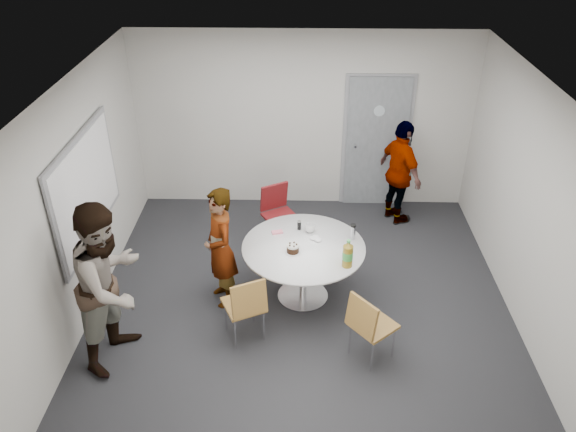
{
  "coord_description": "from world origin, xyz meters",
  "views": [
    {
      "loc": [
        -0.04,
        -5.33,
        4.5
      ],
      "look_at": [
        -0.17,
        0.25,
        1.08
      ],
      "focal_mm": 35.0,
      "sensor_mm": 36.0,
      "label": 1
    }
  ],
  "objects_px": {
    "person_main": "(220,248)",
    "person_right": "(400,173)",
    "person_left": "(110,284)",
    "chair_near_right": "(368,322)",
    "chair_far": "(278,209)",
    "door": "(376,143)",
    "table": "(306,254)",
    "chair_near_left": "(246,304)",
    "whiteboard": "(86,188)"
  },
  "relations": [
    {
      "from": "chair_far",
      "to": "person_right",
      "type": "xyz_separation_m",
      "value": [
        1.75,
        0.63,
        0.25
      ]
    },
    {
      "from": "whiteboard",
      "to": "chair_near_left",
      "type": "bearing_deg",
      "value": -25.08
    },
    {
      "from": "person_main",
      "to": "chair_near_left",
      "type": "bearing_deg",
      "value": 2.87
    },
    {
      "from": "person_main",
      "to": "table",
      "type": "bearing_deg",
      "value": 69.08
    },
    {
      "from": "whiteboard",
      "to": "person_left",
      "type": "distance_m",
      "value": 1.31
    },
    {
      "from": "chair_far",
      "to": "chair_near_left",
      "type": "bearing_deg",
      "value": 52.56
    },
    {
      "from": "door",
      "to": "person_right",
      "type": "bearing_deg",
      "value": -59.81
    },
    {
      "from": "table",
      "to": "person_main",
      "type": "height_order",
      "value": "person_main"
    },
    {
      "from": "person_main",
      "to": "person_left",
      "type": "height_order",
      "value": "person_left"
    },
    {
      "from": "chair_near_right",
      "to": "person_main",
      "type": "distance_m",
      "value": 1.92
    },
    {
      "from": "table",
      "to": "person_right",
      "type": "distance_m",
      "value": 2.31
    },
    {
      "from": "whiteboard",
      "to": "door",
      "type": "bearing_deg",
      "value": 32.66
    },
    {
      "from": "table",
      "to": "person_main",
      "type": "bearing_deg",
      "value": -176.85
    },
    {
      "from": "door",
      "to": "whiteboard",
      "type": "bearing_deg",
      "value": -147.34
    },
    {
      "from": "chair_far",
      "to": "person_main",
      "type": "height_order",
      "value": "person_main"
    },
    {
      "from": "table",
      "to": "chair_far",
      "type": "height_order",
      "value": "table"
    },
    {
      "from": "whiteboard",
      "to": "person_right",
      "type": "distance_m",
      "value": 4.3
    },
    {
      "from": "chair_far",
      "to": "person_right",
      "type": "bearing_deg",
      "value": 170.02
    },
    {
      "from": "person_right",
      "to": "chair_far",
      "type": "bearing_deg",
      "value": 83.79
    },
    {
      "from": "chair_far",
      "to": "person_main",
      "type": "bearing_deg",
      "value": 34.37
    },
    {
      "from": "chair_far",
      "to": "person_right",
      "type": "distance_m",
      "value": 1.88
    },
    {
      "from": "door",
      "to": "chair_near_left",
      "type": "relative_size",
      "value": 2.46
    },
    {
      "from": "door",
      "to": "chair_far",
      "type": "height_order",
      "value": "door"
    },
    {
      "from": "person_left",
      "to": "person_right",
      "type": "distance_m",
      "value": 4.4
    },
    {
      "from": "door",
      "to": "person_main",
      "type": "relative_size",
      "value": 1.39
    },
    {
      "from": "person_main",
      "to": "person_right",
      "type": "distance_m",
      "value": 3.05
    },
    {
      "from": "door",
      "to": "table",
      "type": "height_order",
      "value": "door"
    },
    {
      "from": "person_left",
      "to": "table",
      "type": "bearing_deg",
      "value": -45.87
    },
    {
      "from": "chair_near_left",
      "to": "chair_far",
      "type": "height_order",
      "value": "chair_far"
    },
    {
      "from": "chair_near_right",
      "to": "chair_far",
      "type": "distance_m",
      "value": 2.47
    },
    {
      "from": "chair_near_left",
      "to": "chair_near_right",
      "type": "height_order",
      "value": "chair_near_left"
    },
    {
      "from": "whiteboard",
      "to": "person_main",
      "type": "xyz_separation_m",
      "value": [
        1.5,
        -0.17,
        -0.69
      ]
    },
    {
      "from": "chair_near_right",
      "to": "chair_near_left",
      "type": "bearing_deg",
      "value": -141.53
    },
    {
      "from": "person_left",
      "to": "person_right",
      "type": "bearing_deg",
      "value": -31.69
    },
    {
      "from": "chair_far",
      "to": "person_main",
      "type": "relative_size",
      "value": 0.58
    },
    {
      "from": "whiteboard",
      "to": "person_right",
      "type": "relative_size",
      "value": 1.2
    },
    {
      "from": "person_main",
      "to": "person_left",
      "type": "distance_m",
      "value": 1.36
    },
    {
      "from": "whiteboard",
      "to": "person_left",
      "type": "xyz_separation_m",
      "value": [
        0.51,
        -1.09,
        -0.51
      ]
    },
    {
      "from": "whiteboard",
      "to": "chair_near_right",
      "type": "xyz_separation_m",
      "value": [
        3.15,
        -1.13,
        -0.93
      ]
    },
    {
      "from": "table",
      "to": "chair_far",
      "type": "xyz_separation_m",
      "value": [
        -0.39,
        1.23,
        -0.12
      ]
    },
    {
      "from": "table",
      "to": "person_right",
      "type": "bearing_deg",
      "value": 53.81
    },
    {
      "from": "table",
      "to": "chair_far",
      "type": "bearing_deg",
      "value": 107.46
    },
    {
      "from": "table",
      "to": "person_left",
      "type": "xyz_separation_m",
      "value": [
        -2.0,
        -0.97,
        0.28
      ]
    },
    {
      "from": "chair_near_right",
      "to": "person_right",
      "type": "height_order",
      "value": "person_right"
    },
    {
      "from": "whiteboard",
      "to": "table",
      "type": "relative_size",
      "value": 1.31
    },
    {
      "from": "table",
      "to": "person_left",
      "type": "height_order",
      "value": "person_left"
    },
    {
      "from": "table",
      "to": "chair_near_left",
      "type": "bearing_deg",
      "value": -130.77
    },
    {
      "from": "table",
      "to": "person_right",
      "type": "relative_size",
      "value": 0.92
    },
    {
      "from": "table",
      "to": "chair_near_left",
      "type": "distance_m",
      "value": 1.01
    },
    {
      "from": "whiteboard",
      "to": "person_main",
      "type": "bearing_deg",
      "value": -6.37
    }
  ]
}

